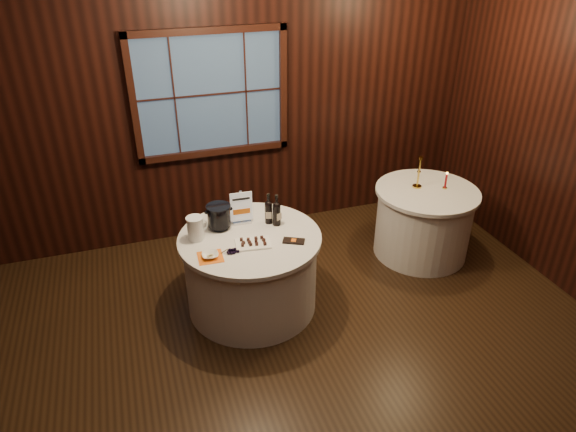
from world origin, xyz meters
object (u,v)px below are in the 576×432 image
object	(u,v)px
glass_pitcher	(196,228)
brass_candlestick	(418,176)
sign_stand	(242,212)
cracker_bowl	(210,255)
port_bottle_right	(277,212)
red_candle	(446,182)
ice_bucket	(219,216)
main_table	(251,271)
grape_bunch	(232,250)
chocolate_box	(294,241)
chocolate_plate	(253,243)
port_bottle_left	(269,210)
side_table	(423,222)

from	to	relation	value
glass_pitcher	brass_candlestick	world-z (taller)	brass_candlestick
sign_stand	cracker_bowl	distance (m)	0.62
cracker_bowl	brass_candlestick	distance (m)	2.41
port_bottle_right	red_candle	xyz separation A→B (m)	(1.90, 0.16, -0.06)
port_bottle_right	red_candle	distance (m)	1.91
ice_bucket	red_candle	xyz separation A→B (m)	(2.41, 0.05, -0.05)
main_table	grape_bunch	distance (m)	0.50
ice_bucket	grape_bunch	distance (m)	0.45
main_table	chocolate_box	distance (m)	0.56
brass_candlestick	red_candle	world-z (taller)	brass_candlestick
main_table	ice_bucket	distance (m)	0.59
main_table	red_candle	bearing A→B (deg)	7.22
glass_pitcher	red_candle	size ratio (longest dim) A/B	1.17
port_bottle_right	red_candle	bearing A→B (deg)	-17.57
chocolate_box	grape_bunch	bearing A→B (deg)	-153.47
sign_stand	chocolate_plate	xyz separation A→B (m)	(-0.00, -0.40, -0.09)
grape_bunch	cracker_bowl	world-z (taller)	grape_bunch
brass_candlestick	cracker_bowl	bearing A→B (deg)	-165.07
port_bottle_right	cracker_bowl	size ratio (longest dim) A/B	2.23
port_bottle_left	red_candle	bearing A→B (deg)	20.08
glass_pitcher	cracker_bowl	size ratio (longest dim) A/B	1.58
sign_stand	grape_bunch	distance (m)	0.51
port_bottle_left	chocolate_plate	bearing A→B (deg)	-109.48
port_bottle_left	chocolate_box	distance (m)	0.42
chocolate_plate	brass_candlestick	xyz separation A→B (m)	(1.94, 0.54, 0.11)
cracker_bowl	sign_stand	bearing A→B (deg)	50.65
chocolate_plate	cracker_bowl	distance (m)	0.40
port_bottle_right	chocolate_plate	xyz separation A→B (m)	(-0.30, -0.26, -0.12)
main_table	brass_candlestick	world-z (taller)	brass_candlestick
ice_bucket	chocolate_plate	xyz separation A→B (m)	(0.21, -0.37, -0.10)
cracker_bowl	main_table	bearing A→B (deg)	29.44
side_table	brass_candlestick	world-z (taller)	brass_candlestick
port_bottle_right	brass_candlestick	size ratio (longest dim) A/B	0.89
port_bottle_right	chocolate_plate	bearing A→B (deg)	-161.08
sign_stand	cracker_bowl	bearing A→B (deg)	-126.51
chocolate_box	cracker_bowl	bearing A→B (deg)	-152.36
sign_stand	glass_pitcher	xyz separation A→B (m)	(-0.45, -0.15, -0.00)
side_table	ice_bucket	world-z (taller)	ice_bucket
side_table	ice_bucket	distance (m)	2.28
chocolate_plate	brass_candlestick	distance (m)	2.01
main_table	chocolate_box	size ratio (longest dim) A/B	6.80
chocolate_plate	glass_pitcher	size ratio (longest dim) A/B	1.50
ice_bucket	grape_bunch	size ratio (longest dim) A/B	1.34
port_bottle_left	ice_bucket	world-z (taller)	port_bottle_left
sign_stand	chocolate_plate	bearing A→B (deg)	-87.35
chocolate_box	brass_candlestick	world-z (taller)	brass_candlestick
side_table	port_bottle_right	world-z (taller)	port_bottle_right
chocolate_box	grape_bunch	distance (m)	0.54
port_bottle_left	cracker_bowl	xyz separation A→B (m)	(-0.63, -0.40, -0.11)
sign_stand	grape_bunch	size ratio (longest dim) A/B	1.93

